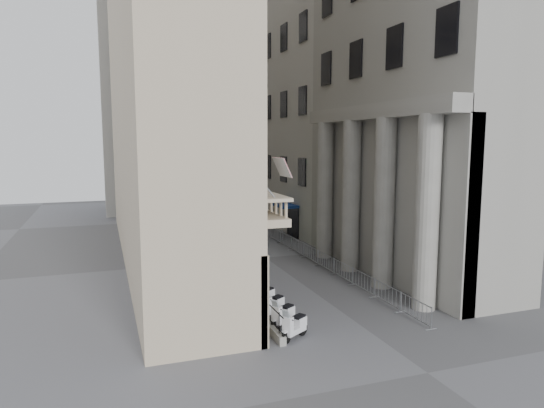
{
  "coord_description": "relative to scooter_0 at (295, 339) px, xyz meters",
  "views": [
    {
      "loc": [
        -11.24,
        -14.31,
        8.67
      ],
      "look_at": [
        -0.68,
        15.74,
        4.5
      ],
      "focal_mm": 32.0,
      "sensor_mm": 36.0,
      "label": 1
    }
  ],
  "objects": [
    {
      "name": "scooter_8",
      "position": [
        0.0,
        11.29,
        0.0
      ],
      "size": [
        1.49,
        1.2,
        1.5
      ],
      "primitive_type": null,
      "rotation": [
        0.0,
        0.0,
        2.11
      ],
      "color": "white",
      "rests_on": "ground"
    },
    {
      "name": "barrier_0",
      "position": [
        6.33,
        0.09,
        0.0
      ],
      "size": [
        0.6,
        2.4,
        1.1
      ],
      "primitive_type": null,
      "color": "#96989D",
      "rests_on": "ground"
    },
    {
      "name": "scooter_4",
      "position": [
        0.0,
        5.65,
        0.0
      ],
      "size": [
        1.49,
        1.2,
        1.5
      ],
      "primitive_type": null,
      "rotation": [
        0.0,
        0.0,
        2.11
      ],
      "color": "white",
      "rests_on": "ground"
    },
    {
      "name": "scooter_9",
      "position": [
        0.0,
        12.7,
        0.0
      ],
      "size": [
        1.49,
        1.2,
        1.5
      ],
      "primitive_type": null,
      "rotation": [
        0.0,
        0.0,
        2.11
      ],
      "color": "white",
      "rests_on": "ground"
    },
    {
      "name": "barrier_7",
      "position": [
        6.33,
        17.59,
        0.0
      ],
      "size": [
        0.6,
        2.4,
        1.1
      ],
      "primitive_type": null,
      "color": "#96989D",
      "rests_on": "ground"
    },
    {
      "name": "pedestrian_a",
      "position": [
        5.42,
        21.23,
        0.78
      ],
      "size": [
        0.59,
        0.41,
        1.56
      ],
      "primitive_type": "imported",
      "rotation": [
        0.0,
        0.0,
        3.08
      ],
      "color": "black",
      "rests_on": "ground"
    },
    {
      "name": "far_building",
      "position": [
        3.55,
        43.45,
        15.0
      ],
      "size": [
        22.0,
        10.0,
        30.0
      ],
      "primitive_type": "cube",
      "color": "beige",
      "rests_on": "ground"
    },
    {
      "name": "barrier_4",
      "position": [
        6.33,
        10.09,
        0.0
      ],
      "size": [
        0.6,
        2.4,
        1.1
      ],
      "primitive_type": null,
      "color": "#96989D",
      "rests_on": "ground"
    },
    {
      "name": "scooter_2",
      "position": [
        0.0,
        2.82,
        0.0
      ],
      "size": [
        1.49,
        1.2,
        1.5
      ],
      "primitive_type": null,
      "rotation": [
        0.0,
        0.0,
        2.11
      ],
      "color": "white",
      "rests_on": "ground"
    },
    {
      "name": "scooter_7",
      "position": [
        0.0,
        9.88,
        0.0
      ],
      "size": [
        1.49,
        1.2,
        1.5
      ],
      "primitive_type": null,
      "rotation": [
        0.0,
        0.0,
        2.11
      ],
      "color": "white",
      "rests_on": "ground"
    },
    {
      "name": "blue_awning",
      "position": [
        7.7,
        21.45,
        0.0
      ],
      "size": [
        1.6,
        3.0,
        3.0
      ],
      "primitive_type": null,
      "color": "navy",
      "rests_on": "ground"
    },
    {
      "name": "street_lamp",
      "position": [
        0.2,
        12.11,
        5.1
      ],
      "size": [
        2.74,
        0.79,
        8.52
      ],
      "rotation": [
        0.0,
        0.0,
        0.22
      ],
      "color": "gray",
      "rests_on": "ground"
    },
    {
      "name": "flag",
      "position": [
        -0.45,
        0.45,
        0.0
      ],
      "size": [
        1.0,
        1.4,
        8.2
      ],
      "primitive_type": null,
      "color": "#9E0C11",
      "rests_on": "ground"
    },
    {
      "name": "barrier_8",
      "position": [
        6.33,
        20.09,
        0.0
      ],
      "size": [
        0.6,
        2.4,
        1.1
      ],
      "primitive_type": null,
      "color": "#96989D",
      "rests_on": "ground"
    },
    {
      "name": "security_tent",
      "position": [
        -0.05,
        20.47,
        2.54
      ],
      "size": [
        3.75,
        3.75,
        3.04
      ],
      "color": "white",
      "rests_on": "ground"
    },
    {
      "name": "ground",
      "position": [
        3.55,
        -4.55,
        0.0
      ],
      "size": [
        120.0,
        120.0,
        0.0
      ],
      "primitive_type": "plane",
      "color": "#4C4C4E",
      "rests_on": "ground"
    },
    {
      "name": "scooter_12",
      "position": [
        0.0,
        16.94,
        0.0
      ],
      "size": [
        1.49,
        1.2,
        1.5
      ],
      "primitive_type": null,
      "rotation": [
        0.0,
        0.0,
        2.11
      ],
      "color": "white",
      "rests_on": "ground"
    },
    {
      "name": "pedestrian_b",
      "position": [
        4.96,
        22.91,
        0.95
      ],
      "size": [
        1.17,
        1.11,
        1.9
      ],
      "primitive_type": "imported",
      "rotation": [
        0.0,
        0.0,
        2.54
      ],
      "color": "black",
      "rests_on": "ground"
    },
    {
      "name": "barrier_3",
      "position": [
        6.33,
        7.59,
        0.0
      ],
      "size": [
        0.6,
        2.4,
        1.1
      ],
      "primitive_type": null,
      "color": "#96989D",
      "rests_on": "ground"
    },
    {
      "name": "iron_fence",
      "position": [
        -0.75,
        13.45,
        0.0
      ],
      "size": [
        0.3,
        28.0,
        1.4
      ],
      "primitive_type": null,
      "color": "black",
      "rests_on": "ground"
    },
    {
      "name": "right_building_far",
      "position": [
        11.05,
        27.45,
        22.0
      ],
      "size": [
        5.0,
        20.0,
        44.0
      ],
      "primitive_type": "cube",
      "color": "beige",
      "rests_on": "ground"
    },
    {
      "name": "barrier_6",
      "position": [
        6.33,
        15.09,
        0.0
      ],
      "size": [
        0.6,
        2.4,
        1.1
      ],
      "primitive_type": null,
      "color": "#96989D",
      "rests_on": "ground"
    },
    {
      "name": "scooter_3",
      "position": [
        0.0,
        4.23,
        0.0
      ],
      "size": [
        1.49,
        1.2,
        1.5
      ],
      "primitive_type": null,
      "rotation": [
        0.0,
        0.0,
        2.11
      ],
      "color": "white",
      "rests_on": "ground"
    },
    {
      "name": "scooter_10",
      "position": [
        0.0,
        14.12,
        0.0
      ],
      "size": [
        1.49,
        1.2,
        1.5
      ],
      "primitive_type": null,
      "rotation": [
        0.0,
        0.0,
        2.11
      ],
      "color": "white",
      "rests_on": "ground"
    },
    {
      "name": "barrier_2",
      "position": [
        6.33,
        5.09,
        0.0
      ],
      "size": [
        0.6,
        2.4,
        1.1
      ],
      "primitive_type": null,
      "color": "#96989D",
      "rests_on": "ground"
    },
    {
      "name": "barrier_5",
      "position": [
        6.33,
        12.59,
        0.0
      ],
      "size": [
        0.6,
        2.4,
        1.1
      ],
      "primitive_type": null,
      "color": "#96989D",
      "rests_on": "ground"
    },
    {
      "name": "scooter_0",
      "position": [
        0.0,
        0.0,
        0.0
      ],
      "size": [
        1.49,
        1.2,
        1.5
      ],
      "primitive_type": null,
      "rotation": [
        0.0,
        0.0,
        2.11
      ],
      "color": "white",
      "rests_on": "ground"
    },
    {
      "name": "scooter_11",
      "position": [
        0.0,
        15.53,
        0.0
      ],
      "size": [
        1.49,
        1.2,
        1.5
      ],
      "primitive_type": null,
      "rotation": [
        0.0,
        0.0,
        2.11
      ],
      "color": "white",
      "rests_on": "ground"
    },
    {
      "name": "scooter_6",
      "position": [
        0.0,
        8.47,
        0.0
      ],
      "size": [
        1.49,
        1.2,
        1.5
      ],
      "primitive_type": null,
      "rotation": [
        0.0,
        0.0,
        2.11
      ],
      "color": "white",
      "rests_on": "ground"
    },
    {
      "name": "info_kiosk",
      "position": [
        0.15,
        17.75,
        0.85
      ],
      "size": [
        0.42,
        0.83,
        1.68
      ],
      "rotation": [
        0.0,
        0.0,
        -0.24
      ],
      "color": "black",
      "rests_on": "ground"
    },
    {
      "name": "scooter_1",
      "position": [
        0.0,
        1.41,
        0.0
      ],
      "size": [
        1.49,
        1.2,
        1.5
      ],
      "primitive_type": null,
      "rotation": [
        0.0,
        0.0,
        2.11
      ],
      "color": "white",
      "rests_on": "ground"
    },
    {
      "name": "pedestrian_c",
      "position": [
        3.03,
        27.18,
        0.92
      ],
      "size": [
        1.04,
        1.04,
        1.83
      ],
      "primitive_type": "imported",
      "rotation": [
        0.0,
        0.0,
        3.93
      ],
      "color": "black",
      "rests_on": "ground"
    },
    {
      "name": "left_building",
      "position": [
        -3.95,
        17.45,
        17.0
      ],
      "size": [
        5.0,
        36.0,
        34.0
      ],
      "primitive_type": "cube",
      "color": "beige",
      "rests_on": "ground"
    },
    {
      "name": "scooter_5",
      "position": [
        0.0,
        7.06,
        0.0
      ],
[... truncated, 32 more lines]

